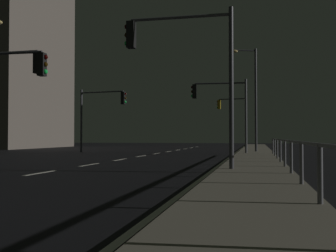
{
  "coord_description": "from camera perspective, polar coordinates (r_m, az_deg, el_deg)",
  "views": [
    {
      "loc": [
        7.1,
        -3.32,
        1.22
      ],
      "look_at": [
        1.75,
        20.99,
        1.89
      ],
      "focal_mm": 43.1,
      "sensor_mm": 36.0,
      "label": 1
    }
  ],
  "objects": [
    {
      "name": "traffic_light_far_right",
      "position": [
        27.42,
        7.49,
        3.51
      ],
      "size": [
        3.76,
        0.51,
        4.94
      ],
      "color": "#4C4C51",
      "rests_on": "sidewalk_right"
    },
    {
      "name": "traffic_light_near_right",
      "position": [
        31.58,
        -9.42,
        2.61
      ],
      "size": [
        3.95,
        0.72,
        4.93
      ],
      "color": "#38383D",
      "rests_on": "ground"
    },
    {
      "name": "ground_plane",
      "position": [
        22.04,
        -6.42,
        -4.7
      ],
      "size": [
        112.0,
        112.0,
        0.0
      ],
      "primitive_type": "plane",
      "color": "black",
      "rests_on": "ground"
    },
    {
      "name": "lane_edge_line",
      "position": [
        25.9,
        8.98,
        -4.2
      ],
      "size": [
        0.14,
        53.0,
        0.01
      ],
      "color": "silver",
      "rests_on": "ground"
    },
    {
      "name": "traffic_light_mid_right",
      "position": [
        41.73,
        9.21,
        1.98
      ],
      "size": [
        3.06,
        0.62,
        5.2
      ],
      "color": "#4C4C51",
      "rests_on": "sidewalk_right"
    },
    {
      "name": "lane_markings_center",
      "position": [
        25.37,
        -3.86,
        -4.27
      ],
      "size": [
        0.14,
        50.0,
        0.01
      ],
      "color": "silver",
      "rests_on": "ground"
    },
    {
      "name": "sidewalk_right",
      "position": [
        20.86,
        12.22,
        -4.66
      ],
      "size": [
        2.46,
        77.0,
        0.14
      ],
      "primitive_type": "cube",
      "color": "gray",
      "rests_on": "ground"
    },
    {
      "name": "barrier_fence",
      "position": [
        13.87,
        16.56,
        -2.91
      ],
      "size": [
        0.09,
        25.11,
        0.98
      ],
      "color": "#59595E",
      "rests_on": "sidewalk_right"
    },
    {
      "name": "street_lamp_mid_block",
      "position": [
        30.55,
        11.78,
        5.04
      ],
      "size": [
        1.92,
        0.85,
        7.62
      ],
      "color": "#38383D",
      "rests_on": "sidewalk_right"
    },
    {
      "name": "traffic_light_overhead_east",
      "position": [
        14.25,
        2.27,
        9.79
      ],
      "size": [
        3.88,
        0.34,
        5.51
      ],
      "color": "#38383D",
      "rests_on": "sidewalk_right"
    }
  ]
}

